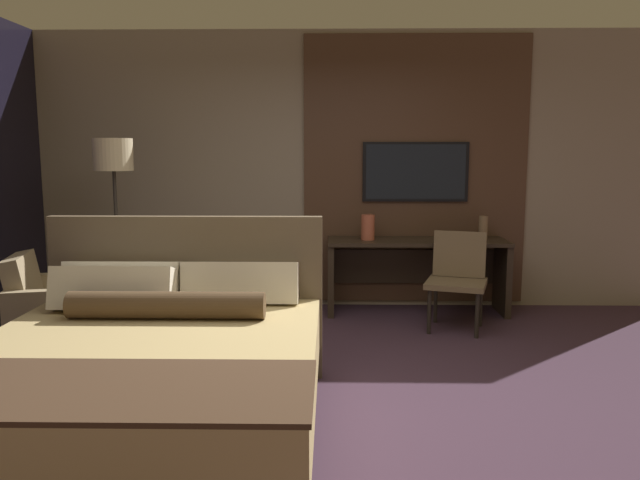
# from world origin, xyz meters

# --- Properties ---
(ground_plane) EXTENTS (16.00, 16.00, 0.00)m
(ground_plane) POSITION_xyz_m (0.00, 0.00, 0.00)
(ground_plane) COLOR #3D2838
(wall_back_tv_panel) EXTENTS (7.20, 0.09, 2.80)m
(wall_back_tv_panel) POSITION_xyz_m (0.11, 2.59, 1.40)
(wall_back_tv_panel) COLOR gray
(wall_back_tv_panel) RESTS_ON ground_plane
(bed) EXTENTS (1.91, 2.13, 1.16)m
(bed) POSITION_xyz_m (-1.02, -0.50, 0.34)
(bed) COLOR #33281E
(bed) RESTS_ON ground_plane
(desk) EXTENTS (1.76, 0.55, 0.74)m
(desk) POSITION_xyz_m (0.85, 2.30, 0.50)
(desk) COLOR #2D2319
(desk) RESTS_ON ground_plane
(tv) EXTENTS (1.07, 0.04, 0.60)m
(tv) POSITION_xyz_m (0.85, 2.52, 1.39)
(tv) COLOR black
(desk_chair) EXTENTS (0.64, 0.63, 0.87)m
(desk_chair) POSITION_xyz_m (1.15, 1.75, 0.51)
(desk_chair) COLOR brown
(desk_chair) RESTS_ON ground_plane
(armchair_by_window) EXTENTS (0.89, 0.91, 0.79)m
(armchair_by_window) POSITION_xyz_m (-2.21, 1.06, 0.27)
(armchair_by_window) COLOR #998460
(armchair_by_window) RESTS_ON ground_plane
(floor_lamp) EXTENTS (0.34, 0.34, 1.71)m
(floor_lamp) POSITION_xyz_m (-1.91, 1.63, 1.44)
(floor_lamp) COLOR #282623
(floor_lamp) RESTS_ON ground_plane
(vase_tall) EXTENTS (0.13, 0.13, 0.25)m
(vase_tall) POSITION_xyz_m (0.36, 2.25, 0.86)
(vase_tall) COLOR #B2563D
(vase_tall) RESTS_ON desk
(vase_short) EXTENTS (0.09, 0.09, 0.23)m
(vase_short) POSITION_xyz_m (1.50, 2.31, 0.85)
(vase_short) COLOR #846647
(vase_short) RESTS_ON desk
(book) EXTENTS (0.26, 0.22, 0.03)m
(book) POSITION_xyz_m (1.20, 2.28, 0.75)
(book) COLOR navy
(book) RESTS_ON desk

